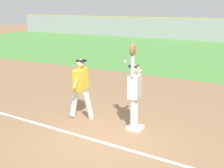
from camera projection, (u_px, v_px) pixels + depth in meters
The scene contains 7 objects.
ground_plane at pixel (103, 141), 7.56m from camera, with size 74.21×74.21×0.00m, color #936D4C.
chalk_foul_line at pixel (2, 113), 9.46m from camera, with size 12.00×0.10×0.01m, color white.
first_base at pixel (135, 127), 8.27m from camera, with size 0.38×0.38×0.08m, color white.
fielder at pixel (134, 88), 7.99m from camera, with size 0.33×0.90×2.28m.
runner at pixel (81, 85), 8.83m from camera, with size 0.76×0.85×1.72m.
baseball at pixel (126, 62), 8.12m from camera, with size 0.07×0.07×0.07m, color white.
parked_car_blue at pixel (175, 29), 34.12m from camera, with size 4.46×2.24×1.25m.
Camera 1 is at (3.68, -5.96, 3.17)m, focal length 50.47 mm.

